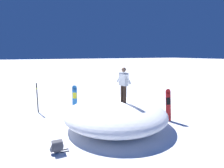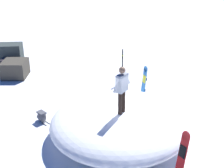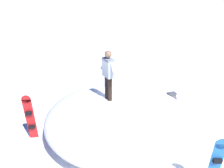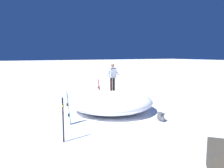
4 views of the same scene
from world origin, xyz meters
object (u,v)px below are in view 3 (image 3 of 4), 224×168
(snowboarder_standing, at_px, (108,73))
(snowboard_secondary_upright, at_px, (30,117))
(snowboard_primary_upright, at_px, (215,165))
(backpack_near, at_px, (172,97))

(snowboarder_standing, height_order, snowboard_secondary_upright, snowboarder_standing)
(snowboard_secondary_upright, bearing_deg, snowboarder_standing, -96.48)
(snowboarder_standing, xyz_separation_m, snowboard_primary_upright, (-3.22, -1.47, -1.29))
(snowboarder_standing, distance_m, backpack_near, 3.87)
(snowboard_primary_upright, distance_m, snowboard_secondary_upright, 5.28)
(snowboarder_standing, bearing_deg, snowboard_primary_upright, -155.44)
(snowboarder_standing, relative_size, snowboard_primary_upright, 1.02)
(snowboarder_standing, height_order, snowboard_primary_upright, snowboarder_standing)
(snowboard_secondary_upright, bearing_deg, backpack_near, -82.50)
(snowboard_secondary_upright, height_order, backpack_near, snowboard_secondary_upright)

